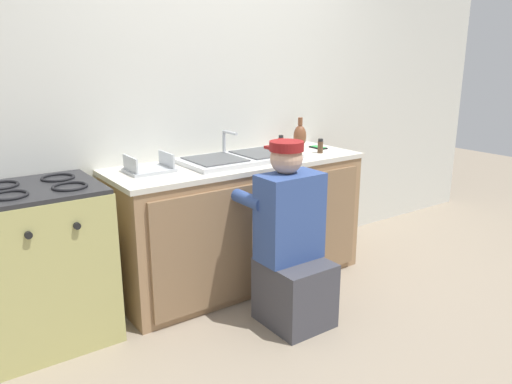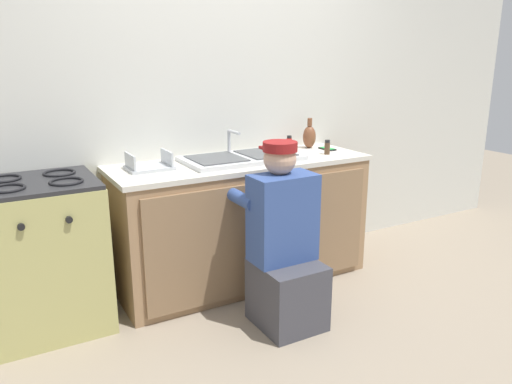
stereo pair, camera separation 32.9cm
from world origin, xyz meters
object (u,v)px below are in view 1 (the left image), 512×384
(sink_double_basin, at_px, (239,158))
(vase_decorative, at_px, (300,136))
(stove_range, at_px, (45,264))
(cell_phone, at_px, (318,147))
(spice_bottle_red, at_px, (281,142))
(spice_bottle_pepper, at_px, (320,146))
(plumber_person, at_px, (291,250))
(dish_rack_tray, at_px, (149,168))

(sink_double_basin, bearing_deg, vase_decorative, 13.22)
(stove_range, height_order, cell_phone, stove_range)
(cell_phone, height_order, spice_bottle_red, spice_bottle_red)
(spice_bottle_pepper, relative_size, spice_bottle_red, 1.00)
(plumber_person, height_order, cell_phone, plumber_person)
(plumber_person, bearing_deg, spice_bottle_pepper, 37.35)
(dish_rack_tray, bearing_deg, sink_double_basin, -3.90)
(stove_range, bearing_deg, vase_decorative, 4.64)
(dish_rack_tray, relative_size, cell_phone, 2.00)
(spice_bottle_pepper, relative_size, dish_rack_tray, 0.37)
(sink_double_basin, relative_size, spice_bottle_pepper, 7.62)
(cell_phone, height_order, vase_decorative, vase_decorative)
(sink_double_basin, height_order, spice_bottle_pepper, sink_double_basin)
(sink_double_basin, relative_size, spice_bottle_red, 7.62)
(spice_bottle_red, bearing_deg, sink_double_basin, -160.06)
(spice_bottle_pepper, bearing_deg, stove_range, 176.69)
(plumber_person, distance_m, spice_bottle_red, 1.12)
(stove_range, bearing_deg, spice_bottle_red, 5.88)
(sink_double_basin, xyz_separation_m, vase_decorative, (0.68, 0.16, 0.07))
(plumber_person, xyz_separation_m, spice_bottle_pepper, (0.71, 0.54, 0.47))
(dish_rack_tray, bearing_deg, cell_phone, -0.40)
(stove_range, distance_m, spice_bottle_red, 1.89)
(plumber_person, xyz_separation_m, spice_bottle_red, (0.57, 0.84, 0.47))
(stove_range, bearing_deg, plumber_person, -27.62)
(sink_double_basin, height_order, vase_decorative, vase_decorative)
(vase_decorative, bearing_deg, dish_rack_tray, -174.96)
(sink_double_basin, relative_size, vase_decorative, 3.48)
(vase_decorative, bearing_deg, spice_bottle_pepper, -97.34)
(sink_double_basin, bearing_deg, spice_bottle_pepper, -10.15)
(sink_double_basin, xyz_separation_m, spice_bottle_pepper, (0.64, -0.11, 0.03))
(plumber_person, height_order, dish_rack_tray, plumber_person)
(stove_range, distance_m, spice_bottle_pepper, 2.01)
(dish_rack_tray, height_order, cell_phone, dish_rack_tray)
(plumber_person, bearing_deg, spice_bottle_red, 55.63)
(dish_rack_tray, height_order, vase_decorative, vase_decorative)
(stove_range, height_order, spice_bottle_red, spice_bottle_red)
(sink_double_basin, xyz_separation_m, cell_phone, (0.76, 0.03, -0.01))
(plumber_person, height_order, vase_decorative, vase_decorative)
(vase_decorative, bearing_deg, spice_bottle_red, 171.22)
(dish_rack_tray, bearing_deg, vase_decorative, 5.04)
(stove_range, xyz_separation_m, spice_bottle_pepper, (1.95, -0.11, 0.48))
(sink_double_basin, height_order, dish_rack_tray, sink_double_basin)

